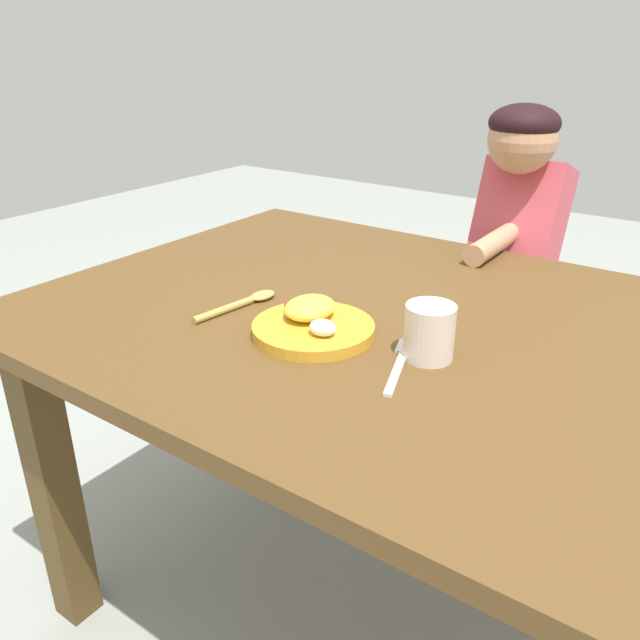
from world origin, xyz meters
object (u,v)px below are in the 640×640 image
at_px(person, 510,299).
at_px(drinking_cup, 429,332).
at_px(plate, 312,323).
at_px(spoon, 245,302).
at_px(fork, 401,360).

bearing_deg(person, drinking_cup, 98.67).
bearing_deg(plate, spoon, 172.39).
height_order(plate, drinking_cup, drinking_cup).
relative_size(plate, spoon, 1.09).
bearing_deg(drinking_cup, plate, -171.10).
bearing_deg(fork, plate, 69.77).
bearing_deg(fork, spoon, 66.68).
height_order(drinking_cup, person, person).
height_order(plate, fork, plate).
bearing_deg(drinking_cup, spoon, -178.72).
bearing_deg(plate, drinking_cup, 8.90).
xyz_separation_m(plate, person, (0.09, 0.78, -0.20)).
bearing_deg(fork, drinking_cup, -55.94).
bearing_deg(plate, person, 83.41).
bearing_deg(drinking_cup, person, 98.67).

